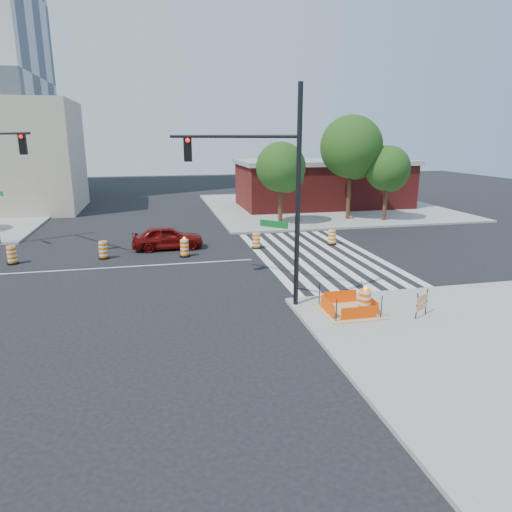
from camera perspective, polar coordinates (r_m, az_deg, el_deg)
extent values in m
plane|color=black|center=(25.50, -16.19, -1.33)|extent=(120.00, 120.00, 0.00)
cube|color=gray|center=(45.98, 8.24, 6.16)|extent=(22.00, 22.00, 0.15)
cube|color=silver|center=(26.13, 1.11, -0.34)|extent=(0.45, 13.50, 0.01)
cube|color=silver|center=(26.35, 3.01, -0.23)|extent=(0.45, 13.50, 0.01)
cube|color=silver|center=(26.60, 4.88, -0.12)|extent=(0.45, 13.50, 0.01)
cube|color=silver|center=(26.87, 6.71, -0.01)|extent=(0.45, 13.50, 0.01)
cube|color=silver|center=(27.18, 8.50, 0.09)|extent=(0.45, 13.50, 0.01)
cube|color=silver|center=(27.51, 10.25, 0.20)|extent=(0.45, 13.50, 0.01)
cube|color=silver|center=(27.86, 11.96, 0.29)|extent=(0.45, 13.50, 0.01)
cube|color=silver|center=(28.24, 13.63, 0.39)|extent=(0.45, 13.50, 0.01)
cube|color=silver|center=(25.50, -16.19, -1.32)|extent=(14.00, 0.12, 0.01)
cube|color=tan|center=(18.33, 11.51, -6.75)|extent=(2.20, 2.20, 0.05)
cube|color=#FF4A05|center=(17.48, 12.74, -7.02)|extent=(1.44, 0.02, 0.55)
cube|color=#FF4A05|center=(19.01, 10.45, -5.10)|extent=(1.44, 0.02, 0.55)
cube|color=#FF4A05|center=(17.90, 8.90, -6.29)|extent=(0.02, 1.44, 0.55)
cube|color=#FF4A05|center=(18.61, 14.09, -5.75)|extent=(0.02, 1.44, 0.55)
cylinder|color=black|center=(17.07, 10.02, -6.79)|extent=(0.04, 0.04, 0.90)
cylinder|color=black|center=(17.81, 15.41, -6.18)|extent=(0.04, 0.04, 0.90)
cylinder|color=black|center=(18.63, 7.92, -4.84)|extent=(0.04, 0.04, 0.90)
cylinder|color=black|center=(19.31, 12.95, -4.37)|extent=(0.04, 0.04, 0.90)
cube|color=maroon|center=(45.73, 8.33, 8.67)|extent=(16.00, 8.00, 4.20)
cube|color=gray|center=(45.55, 8.44, 11.55)|extent=(16.50, 8.50, 0.40)
imported|color=#620A08|center=(28.79, -11.01, 2.30)|extent=(4.38, 1.86, 1.48)
cylinder|color=black|center=(17.78, 5.27, 7.04)|extent=(0.19, 0.19, 8.57)
cylinder|color=black|center=(19.30, -3.36, 14.70)|extent=(4.64, 4.63, 0.13)
cube|color=black|center=(20.70, -8.54, 13.08)|extent=(0.34, 0.30, 1.07)
sphere|color=#FF0C0C|center=(20.51, -8.54, 14.12)|extent=(0.19, 0.19, 0.19)
cube|color=#0C591E|center=(18.46, 2.23, 4.01)|extent=(0.94, 0.94, 0.27)
cylinder|color=black|center=(29.99, -28.94, 13.25)|extent=(3.95, 5.42, 0.13)
cube|color=black|center=(27.85, -27.14, 12.35)|extent=(0.35, 0.31, 1.10)
sphere|color=#FF0C0C|center=(27.67, -27.32, 13.12)|extent=(0.20, 0.20, 0.20)
cylinder|color=black|center=(18.17, 13.33, -6.97)|extent=(0.58, 0.58, 0.10)
cylinder|color=#FF6B05|center=(18.00, 13.42, -5.54)|extent=(0.46, 0.46, 0.92)
sphere|color=#FF990C|center=(17.83, 13.52, -3.94)|extent=(0.15, 0.15, 0.15)
cube|color=#FF6B05|center=(18.38, 20.06, -5.02)|extent=(0.76, 0.49, 0.29)
cube|color=#FF6B05|center=(18.49, 19.97, -5.97)|extent=(0.76, 0.49, 0.22)
cylinder|color=black|center=(18.12, 19.45, -5.94)|extent=(0.04, 0.04, 1.02)
cylinder|color=black|center=(18.78, 20.53, -5.31)|extent=(0.04, 0.04, 1.02)
cylinder|color=#382314|center=(35.63, 3.07, 6.99)|extent=(0.34, 0.34, 4.03)
sphere|color=#154012|center=(35.38, 3.13, 11.04)|extent=(3.78, 3.78, 3.78)
sphere|color=#154012|center=(35.88, 3.81, 10.07)|extent=(2.77, 2.77, 2.77)
sphere|color=#154012|center=(35.09, 2.53, 10.40)|extent=(2.52, 2.52, 2.52)
cylinder|color=#382314|center=(38.65, 11.55, 8.29)|extent=(0.33, 0.33, 5.33)
sphere|color=#154012|center=(38.43, 11.81, 13.23)|extent=(5.00, 5.00, 5.00)
sphere|color=#154012|center=(38.96, 12.27, 11.99)|extent=(3.67, 3.67, 3.67)
sphere|color=#154012|center=(38.09, 11.32, 12.49)|extent=(3.33, 3.33, 3.33)
cylinder|color=#382314|center=(38.81, 15.86, 6.95)|extent=(0.32, 0.32, 3.85)
sphere|color=#154012|center=(38.58, 16.11, 10.49)|extent=(3.61, 3.61, 3.61)
sphere|color=#154012|center=(39.12, 16.49, 9.63)|extent=(2.65, 2.65, 2.65)
sphere|color=#154012|center=(38.24, 15.68, 9.94)|extent=(2.40, 2.40, 2.40)
cylinder|color=black|center=(28.39, -28.09, -0.79)|extent=(0.60, 0.60, 0.10)
cylinder|color=#FF6B05|center=(28.28, -28.22, 0.19)|extent=(0.48, 0.48, 0.95)
cylinder|color=black|center=(27.55, -18.47, -0.22)|extent=(0.60, 0.60, 0.10)
cylinder|color=#FF6B05|center=(27.44, -18.55, 0.79)|extent=(0.48, 0.48, 0.95)
cylinder|color=black|center=(26.91, -8.88, 0.03)|extent=(0.60, 0.60, 0.10)
cylinder|color=#FF6B05|center=(26.79, -8.93, 1.06)|extent=(0.48, 0.48, 0.95)
sphere|color=#FF990C|center=(26.66, -8.97, 2.21)|extent=(0.16, 0.16, 0.16)
cylinder|color=black|center=(28.52, 0.04, 1.04)|extent=(0.60, 0.60, 0.10)
cylinder|color=#FF6B05|center=(28.40, 0.04, 2.02)|extent=(0.48, 0.48, 0.95)
cylinder|color=black|center=(29.95, 9.44, 1.51)|extent=(0.60, 0.60, 0.10)
cylinder|color=#FF6B05|center=(29.84, 9.48, 2.44)|extent=(0.48, 0.48, 0.95)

